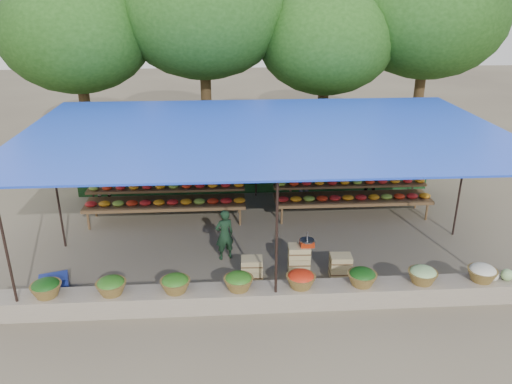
{
  "coord_description": "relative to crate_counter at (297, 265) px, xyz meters",
  "views": [
    {
      "loc": [
        -0.9,
        -10.94,
        5.71
      ],
      "look_at": [
        -0.17,
        0.2,
        1.21
      ],
      "focal_mm": 35.0,
      "sensor_mm": 36.0,
      "label": 1
    }
  ],
  "objects": [
    {
      "name": "produce_baskets",
      "position": [
        -0.68,
        -0.96,
        0.25
      ],
      "size": [
        8.98,
        0.58,
        0.34
      ],
      "color": "brown",
      "rests_on": "stone_curb"
    },
    {
      "name": "customer_right",
      "position": [
        2.69,
        4.13,
        0.47
      ],
      "size": [
        0.99,
        0.71,
        1.55
      ],
      "primitive_type": "imported",
      "rotation": [
        0.0,
        0.0,
        -0.42
      ],
      "color": "slate",
      "rests_on": "ground"
    },
    {
      "name": "vendor_seated",
      "position": [
        -1.54,
        0.96,
        0.29
      ],
      "size": [
        0.52,
        0.43,
        1.21
      ],
      "primitive_type": "imported",
      "rotation": [
        0.0,
        0.0,
        3.51
      ],
      "color": "#16311D",
      "rests_on": "ground"
    },
    {
      "name": "netting_backdrop",
      "position": [
        -0.58,
        4.94,
        0.94
      ],
      "size": [
        10.6,
        0.06,
        2.5
      ],
      "primitive_type": "cube",
      "color": "#184520",
      "rests_on": "ground"
    },
    {
      "name": "weighing_scale",
      "position": [
        0.19,
        0.0,
        0.54
      ],
      "size": [
        0.3,
        0.3,
        0.32
      ],
      "color": "#AC2A0D",
      "rests_on": "crate_counter"
    },
    {
      "name": "customer_left",
      "position": [
        -4.88,
        4.27,
        0.44
      ],
      "size": [
        0.85,
        0.73,
        1.5
      ],
      "primitive_type": "imported",
      "rotation": [
        0.0,
        0.0,
        0.24
      ],
      "color": "slate",
      "rests_on": "ground"
    },
    {
      "name": "fruit_table_left",
      "position": [
        -3.07,
        3.14,
        0.3
      ],
      "size": [
        4.21,
        0.95,
        0.93
      ],
      "color": "brown",
      "rests_on": "ground"
    },
    {
      "name": "stone_curb",
      "position": [
        -0.58,
        -0.96,
        -0.11
      ],
      "size": [
        10.6,
        0.55,
        0.4
      ],
      "primitive_type": "cube",
      "color": "gray",
      "rests_on": "ground"
    },
    {
      "name": "stall_canopy",
      "position": [
        -0.58,
        1.85,
        2.37
      ],
      "size": [
        10.8,
        6.6,
        2.82
      ],
      "color": "black",
      "rests_on": "ground"
    },
    {
      "name": "tree_row",
      "position": [
        -0.08,
        7.87,
        4.39
      ],
      "size": [
        16.51,
        5.5,
        7.12
      ],
      "color": "#392A14",
      "rests_on": "ground"
    },
    {
      "name": "blue_crate_back",
      "position": [
        -5.02,
        -0.19,
        -0.14
      ],
      "size": [
        0.65,
        0.54,
        0.34
      ],
      "primitive_type": "cube",
      "rotation": [
        0.0,
        0.0,
        0.28
      ],
      "color": "navy",
      "rests_on": "ground"
    },
    {
      "name": "customer_mid",
      "position": [
        0.77,
        3.84,
        0.62
      ],
      "size": [
        1.39,
        1.22,
        1.87
      ],
      "primitive_type": "imported",
      "rotation": [
        0.0,
        0.0,
        0.55
      ],
      "color": "slate",
      "rests_on": "ground"
    },
    {
      "name": "crate_counter",
      "position": [
        0.0,
        0.0,
        0.0
      ],
      "size": [
        2.36,
        0.36,
        0.77
      ],
      "color": "tan",
      "rests_on": "ground"
    },
    {
      "name": "fruit_table_right",
      "position": [
        1.93,
        3.14,
        0.3
      ],
      "size": [
        4.21,
        0.95,
        0.93
      ],
      "color": "brown",
      "rests_on": "ground"
    },
    {
      "name": "ground",
      "position": [
        -0.58,
        1.79,
        -0.31
      ],
      "size": [
        60.0,
        60.0,
        0.0
      ],
      "primitive_type": "plane",
      "color": "brown",
      "rests_on": "ground"
    }
  ]
}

